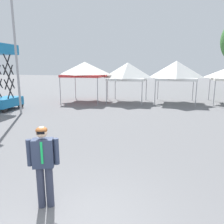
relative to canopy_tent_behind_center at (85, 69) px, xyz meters
The scene contains 6 objects.
canopy_tent_behind_center is the anchor object (origin of this frame).
canopy_tent_far_right 3.67m from the canopy_tent_behind_center, ahead, with size 3.04×3.04×3.33m.
canopy_tent_behind_left 7.66m from the canopy_tent_behind_center, ahead, with size 3.23×3.23×3.45m.
scissor_lift 6.62m from the canopy_tent_behind_center, 128.03° to the right, with size 1.52×2.37×4.46m.
person_foreground 14.86m from the canopy_tent_behind_center, 71.09° to the right, with size 0.61×0.39×1.78m.
light_pole_near_lift 6.58m from the canopy_tent_behind_center, 108.91° to the right, with size 0.36×0.36×8.18m.
Camera 1 is at (1.74, -3.06, 2.95)m, focal length 34.81 mm.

